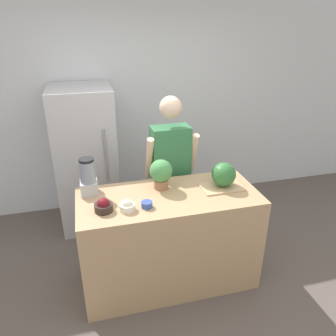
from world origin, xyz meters
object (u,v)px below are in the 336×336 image
(watermelon, at_px, (224,174))
(bowl_cream, at_px, (127,206))
(bowl_cherries, at_px, (103,206))
(bowl_small_blue, at_px, (147,205))
(refrigerator, at_px, (87,159))
(blender, at_px, (88,177))
(person, at_px, (170,174))
(potted_plant, at_px, (161,173))

(watermelon, relative_size, bowl_cream, 1.75)
(bowl_cherries, xyz_separation_m, bowl_small_blue, (0.35, -0.03, -0.02))
(refrigerator, distance_m, blender, 1.09)
(person, distance_m, blender, 0.93)
(person, bearing_deg, bowl_cherries, -137.73)
(watermelon, height_order, bowl_cherries, watermelon)
(bowl_cherries, height_order, potted_plant, potted_plant)
(refrigerator, xyz_separation_m, bowl_cream, (0.29, -1.42, 0.13))
(bowl_cream, xyz_separation_m, potted_plant, (0.35, 0.30, 0.12))
(bowl_cream, bearing_deg, bowl_cherries, 169.37)
(bowl_small_blue, distance_m, potted_plant, 0.38)
(refrigerator, relative_size, person, 1.00)
(bowl_cherries, height_order, blender, blender)
(blender, relative_size, potted_plant, 1.21)
(refrigerator, distance_m, potted_plant, 1.31)
(bowl_small_blue, bearing_deg, blender, 141.50)
(refrigerator, bearing_deg, potted_plant, -59.86)
(bowl_cherries, bearing_deg, watermelon, 7.76)
(refrigerator, relative_size, bowl_cream, 13.33)
(bowl_cream, distance_m, blender, 0.48)
(person, bearing_deg, potted_plant, -116.05)
(watermelon, xyz_separation_m, bowl_cream, (-0.92, -0.19, -0.09))
(bowl_cherries, bearing_deg, person, 42.27)
(person, xyz_separation_m, blender, (-0.84, -0.34, 0.22))
(bowl_cream, distance_m, bowl_small_blue, 0.16)
(refrigerator, distance_m, person, 1.10)
(person, distance_m, bowl_cherries, 1.00)
(watermelon, bearing_deg, bowl_cream, -168.55)
(refrigerator, relative_size, potted_plant, 6.10)
(refrigerator, xyz_separation_m, blender, (0.01, -1.06, 0.25))
(bowl_cream, xyz_separation_m, blender, (-0.29, 0.36, 0.12))
(bowl_small_blue, height_order, potted_plant, potted_plant)
(potted_plant, bearing_deg, refrigerator, 120.14)
(bowl_small_blue, bearing_deg, refrigerator, 107.80)
(refrigerator, bearing_deg, bowl_cream, -78.38)
(refrigerator, xyz_separation_m, potted_plant, (0.65, -1.11, 0.25))
(blender, height_order, potted_plant, blender)
(refrigerator, relative_size, bowl_cherries, 11.36)
(bowl_small_blue, distance_m, blender, 0.59)
(watermelon, distance_m, blender, 1.22)
(bowl_cherries, relative_size, bowl_cream, 1.17)
(refrigerator, bearing_deg, watermelon, -45.59)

